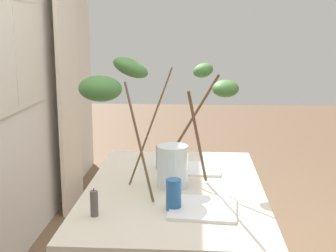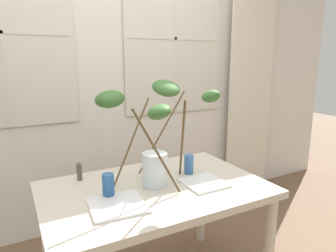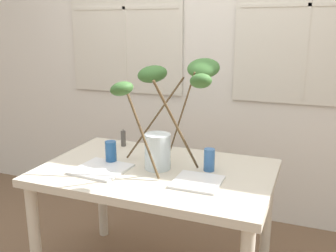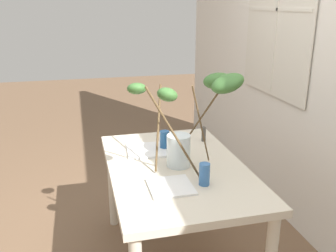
# 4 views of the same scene
# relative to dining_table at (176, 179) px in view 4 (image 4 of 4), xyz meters

# --- Properties ---
(dining_table) EXTENTS (1.32, 0.85, 0.75)m
(dining_table) POSITION_rel_dining_table_xyz_m (0.00, 0.00, 0.00)
(dining_table) COLOR beige
(dining_table) RESTS_ON ground
(vase_with_branches) EXTENTS (0.66, 0.76, 0.65)m
(vase_with_branches) POSITION_rel_dining_table_xyz_m (0.01, 0.11, 0.44)
(vase_with_branches) COLOR silver
(vase_with_branches) RESTS_ON dining_table
(drinking_glass_blue_left) EXTENTS (0.07, 0.07, 0.13)m
(drinking_glass_blue_left) POSITION_rel_dining_table_xyz_m (-0.29, -0.01, 0.16)
(drinking_glass_blue_left) COLOR #235693
(drinking_glass_blue_left) RESTS_ON dining_table
(drinking_glass_blue_right) EXTENTS (0.06, 0.06, 0.13)m
(drinking_glass_blue_right) POSITION_rel_dining_table_xyz_m (0.29, 0.08, 0.16)
(drinking_glass_blue_right) COLOR #386BAD
(drinking_glass_blue_right) RESTS_ON dining_table
(plate_square_left) EXTENTS (0.30, 0.30, 0.01)m
(plate_square_left) POSITION_rel_dining_table_xyz_m (-0.28, -0.13, 0.10)
(plate_square_left) COLOR white
(plate_square_left) RESTS_ON dining_table
(plate_square_right) EXTENTS (0.24, 0.24, 0.01)m
(plate_square_right) POSITION_rel_dining_table_xyz_m (0.28, -0.11, 0.10)
(plate_square_right) COLOR white
(plate_square_right) RESTS_ON dining_table
(pillar_candle) EXTENTS (0.03, 0.03, 0.12)m
(pillar_candle) POSITION_rel_dining_table_xyz_m (-0.38, 0.31, 0.15)
(pillar_candle) COLOR #514C47
(pillar_candle) RESTS_ON dining_table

